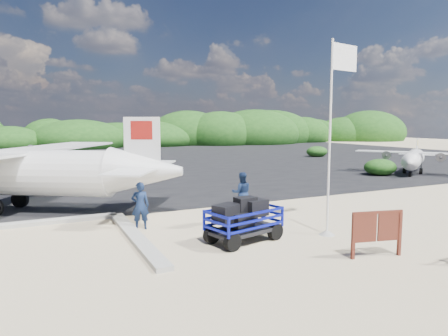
# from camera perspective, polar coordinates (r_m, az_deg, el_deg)

# --- Properties ---
(ground) EXTENTS (160.00, 160.00, 0.00)m
(ground) POSITION_cam_1_polar(r_m,az_deg,el_deg) (14.60, 6.55, -9.31)
(ground) COLOR beige
(asphalt_apron) EXTENTS (90.00, 50.00, 0.04)m
(asphalt_apron) POSITION_cam_1_polar(r_m,az_deg,el_deg) (42.73, -15.28, 0.98)
(asphalt_apron) COLOR #B2B2B2
(asphalt_apron) RESTS_ON ground
(vegetation_band) EXTENTS (124.00, 8.00, 4.40)m
(vegetation_band) POSITION_cam_1_polar(r_m,az_deg,el_deg) (67.42, -19.08, 2.82)
(vegetation_band) COLOR #B2B2B2
(vegetation_band) RESTS_ON ground
(baggage_cart) EXTENTS (2.98, 2.14, 1.34)m
(baggage_cart) POSITION_cam_1_polar(r_m,az_deg,el_deg) (13.64, 2.86, -10.43)
(baggage_cart) COLOR #0B13A5
(baggage_cart) RESTS_ON ground
(flagpole) EXTENTS (1.44, 0.81, 6.79)m
(flagpole) POSITION_cam_1_polar(r_m,az_deg,el_deg) (14.83, 14.47, -9.22)
(flagpole) COLOR white
(flagpole) RESTS_ON ground
(signboard) EXTENTS (1.73, 0.55, 1.43)m
(signboard) POSITION_cam_1_polar(r_m,az_deg,el_deg) (12.94, 20.87, -11.81)
(signboard) COLOR maroon
(signboard) RESTS_ON ground
(crew_a) EXTENTS (0.74, 0.58, 1.79)m
(crew_a) POSITION_cam_1_polar(r_m,az_deg,el_deg) (15.23, -11.88, -5.28)
(crew_a) COLOR #132348
(crew_a) RESTS_ON ground
(crew_b) EXTENTS (1.06, 0.94, 1.81)m
(crew_b) POSITION_cam_1_polar(r_m,az_deg,el_deg) (17.56, 2.55, -3.53)
(crew_b) COLOR #132348
(crew_b) RESTS_ON ground
(aircraft_large) EXTENTS (24.46, 24.46, 5.34)m
(aircraft_large) POSITION_cam_1_polar(r_m,az_deg,el_deg) (36.04, 3.58, 0.21)
(aircraft_large) COLOR #B2B2B2
(aircraft_large) RESTS_ON ground
(aircraft_small) EXTENTS (9.80, 9.80, 2.54)m
(aircraft_small) POSITION_cam_1_polar(r_m,az_deg,el_deg) (47.21, -23.37, 1.18)
(aircraft_small) COLOR #B2B2B2
(aircraft_small) RESTS_ON ground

